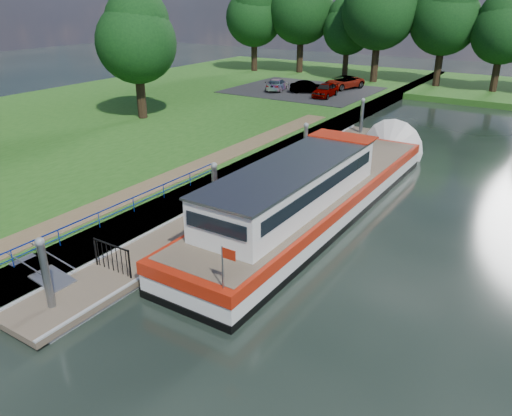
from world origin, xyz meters
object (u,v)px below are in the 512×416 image
Objects in this scene: car_b at (308,87)px; car_d at (343,82)px; pontoon at (266,189)px; car_a at (325,90)px; barge at (321,191)px; car_c at (277,84)px.

car_d reaches higher than car_b.
pontoon is 6.46× the size of car_d.
car_a is (-7.38, 22.76, 1.32)m from pontoon.
barge reaches higher than car_a.
barge is at bearing -48.99° from car_d.
barge reaches higher than car_b.
car_c is at bearing -120.49° from car_d.
barge is 30.72m from car_d.
car_a is at bearing 115.08° from barge.
car_a is (-10.98, 23.45, 0.42)m from barge.
car_a is at bearing -66.57° from car_d.
car_b is (-2.40, 0.94, -0.09)m from car_a.
pontoon is at bearing -55.12° from car_d.
car_a is 0.98× the size of car_c.
pontoon is at bearing -76.69° from car_a.
car_d is at bearing 105.53° from pontoon.
car_a reaches higher than car_c.
car_c is (-13.10, 23.34, 1.23)m from pontoon.
barge is 5.39× the size of car_a.
car_d is (-11.34, 28.55, 0.39)m from barge.
car_b is (-9.78, 23.70, 1.23)m from pontoon.
car_c is (-3.32, -0.36, 0.00)m from car_b.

